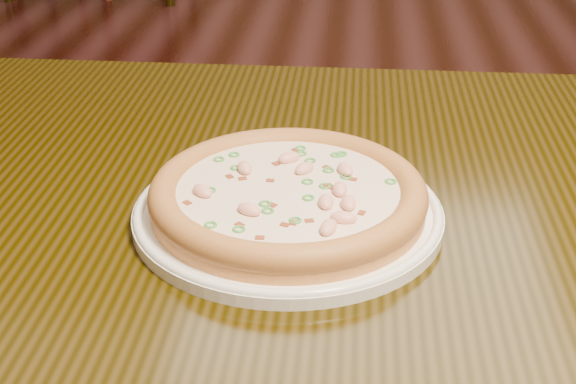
{
  "coord_description": "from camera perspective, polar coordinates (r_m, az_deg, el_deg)",
  "views": [
    {
      "loc": [
        -0.14,
        -1.2,
        1.14
      ],
      "look_at": [
        -0.2,
        -0.52,
        0.78
      ],
      "focal_mm": 50.0,
      "sensor_mm": 36.0,
      "label": 1
    }
  ],
  "objects": [
    {
      "name": "hero_table",
      "position": [
        0.87,
        8.19,
        -6.26
      ],
      "size": [
        1.2,
        0.8,
        0.75
      ],
      "color": "black",
      "rests_on": "ground"
    },
    {
      "name": "pizza",
      "position": [
        0.77,
        0.01,
        -0.2
      ],
      "size": [
        0.27,
        0.27,
        0.03
      ],
      "color": "tan",
      "rests_on": "plate"
    },
    {
      "name": "plate",
      "position": [
        0.78,
        -0.0,
        -1.39
      ],
      "size": [
        0.3,
        0.3,
        0.02
      ],
      "color": "white",
      "rests_on": "hero_table"
    }
  ]
}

